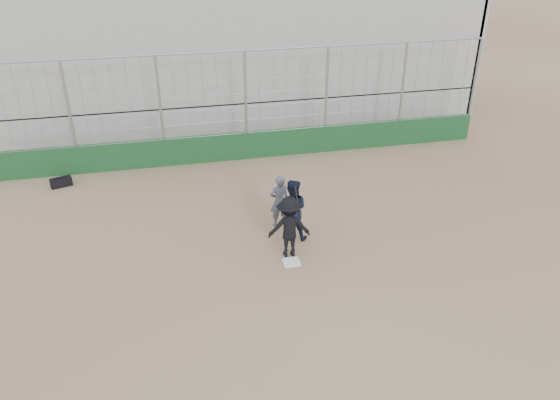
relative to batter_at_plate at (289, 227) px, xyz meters
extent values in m
plane|color=brown|center=(-0.03, -0.39, -0.87)|extent=(90.00, 90.00, 0.00)
cube|color=white|center=(-0.03, -0.39, -0.85)|extent=(0.44, 0.44, 0.02)
cube|color=#12391A|center=(-0.03, 6.61, -0.37)|extent=(18.00, 0.25, 1.00)
cylinder|color=gray|center=(-0.03, 6.61, 1.13)|extent=(0.10, 0.10, 4.00)
cylinder|color=gray|center=(8.97, 6.61, 1.13)|extent=(0.10, 0.10, 4.00)
cylinder|color=gray|center=(-0.03, 6.61, 3.13)|extent=(18.00, 0.07, 0.07)
cube|color=gray|center=(-0.03, 11.56, -0.07)|extent=(20.00, 6.70, 1.60)
cube|color=gray|center=(-0.03, 11.56, 2.83)|extent=(20.00, 6.70, 4.20)
cube|color=gray|center=(9.97, 11.56, 2.03)|extent=(0.25, 6.70, 6.10)
imported|color=black|center=(0.00, 0.00, 0.00)|extent=(1.18, 0.75, 1.73)
cylinder|color=black|center=(0.25, 0.15, 0.66)|extent=(0.07, 0.57, 0.71)
imported|color=black|center=(0.25, 0.76, -0.26)|extent=(1.06, 0.92, 1.22)
sphere|color=maroon|center=(0.25, 0.76, 0.24)|extent=(0.28, 0.28, 0.28)
imported|color=#444956|center=(0.08, 1.57, -0.14)|extent=(0.62, 0.44, 1.45)
cube|color=black|center=(-6.55, 5.65, -0.72)|extent=(0.75, 0.49, 0.30)
cylinder|color=black|center=(-6.55, 5.65, -0.55)|extent=(0.44, 0.17, 0.04)
camera|label=1|loc=(-2.94, -12.00, 7.52)|focal=35.00mm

